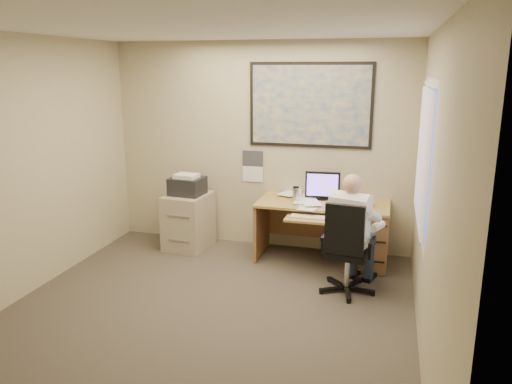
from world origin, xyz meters
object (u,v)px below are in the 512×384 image
(desk, at_px, (349,228))
(office_chair, at_px, (348,267))
(filing_cabinet, at_px, (188,216))
(person, at_px, (349,234))

(desk, distance_m, office_chair, 0.93)
(filing_cabinet, distance_m, person, 2.34)
(person, bearing_deg, desk, 113.00)
(desk, bearing_deg, person, -85.70)
(filing_cabinet, height_order, office_chair, office_chair)
(office_chair, relative_size, person, 0.80)
(desk, relative_size, filing_cabinet, 1.59)
(person, bearing_deg, office_chair, -66.50)
(desk, distance_m, person, 0.86)
(desk, bearing_deg, office_chair, -85.66)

